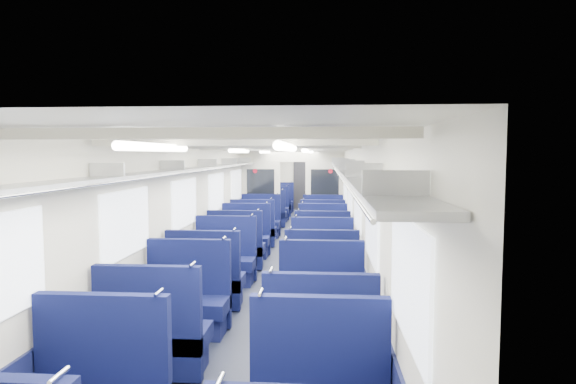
{
  "coord_description": "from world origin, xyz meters",
  "views": [
    {
      "loc": [
        0.86,
        -10.5,
        2.2
      ],
      "look_at": [
        -0.02,
        1.15,
        1.29
      ],
      "focal_mm": 30.21,
      "sensor_mm": 36.0,
      "label": 1
    }
  ],
  "objects_px": {
    "seat_13": "(322,251)",
    "seat_8": "(206,283)",
    "seat_11": "(322,265)",
    "seat_14": "(245,240)",
    "seat_22": "(273,210)",
    "seat_16": "(253,231)",
    "seat_21": "(323,215)",
    "seat_12": "(236,250)",
    "seat_18": "(260,224)",
    "seat_7": "(321,306)",
    "bulkhead": "(293,190)",
    "seat_6": "(187,304)",
    "seat_20": "(268,215)",
    "seat_5": "(320,351)",
    "seat_15": "(323,240)",
    "seat_10": "(225,262)",
    "seat_17": "(323,232)",
    "seat_25": "(323,207)",
    "seat_4": "(154,339)",
    "seat_26": "(279,203)",
    "seat_9": "(322,282)",
    "seat_23": "(323,211)",
    "end_door": "(303,184)",
    "seat_19": "(323,225)"
  },
  "relations": [
    {
      "from": "seat_6",
      "to": "seat_20",
      "type": "relative_size",
      "value": 1.0
    },
    {
      "from": "seat_16",
      "to": "seat_21",
      "type": "height_order",
      "value": "same"
    },
    {
      "from": "seat_9",
      "to": "seat_17",
      "type": "xyz_separation_m",
      "value": [
        0.0,
        4.54,
        0.0
      ]
    },
    {
      "from": "seat_14",
      "to": "seat_8",
      "type": "bearing_deg",
      "value": -90.0
    },
    {
      "from": "end_door",
      "to": "seat_13",
      "type": "relative_size",
      "value": 1.7
    },
    {
      "from": "seat_4",
      "to": "seat_10",
      "type": "bearing_deg",
      "value": 90.0
    },
    {
      "from": "seat_6",
      "to": "seat_16",
      "type": "relative_size",
      "value": 1.0
    },
    {
      "from": "seat_14",
      "to": "bulkhead",
      "type": "bearing_deg",
      "value": 74.17
    },
    {
      "from": "seat_10",
      "to": "seat_20",
      "type": "distance_m",
      "value": 6.5
    },
    {
      "from": "seat_9",
      "to": "seat_11",
      "type": "xyz_separation_m",
      "value": [
        0.0,
        1.07,
        0.0
      ]
    },
    {
      "from": "seat_5",
      "to": "seat_14",
      "type": "distance_m",
      "value": 6.04
    },
    {
      "from": "seat_18",
      "to": "seat_25",
      "type": "bearing_deg",
      "value": 68.23
    },
    {
      "from": "end_door",
      "to": "seat_23",
      "type": "relative_size",
      "value": 1.7
    },
    {
      "from": "seat_21",
      "to": "seat_23",
      "type": "xyz_separation_m",
      "value": [
        0.0,
        1.04,
        0.0
      ]
    },
    {
      "from": "bulkhead",
      "to": "seat_15",
      "type": "relative_size",
      "value": 2.38
    },
    {
      "from": "seat_23",
      "to": "seat_17",
      "type": "bearing_deg",
      "value": -90.0
    },
    {
      "from": "seat_14",
      "to": "seat_25",
      "type": "height_order",
      "value": "same"
    },
    {
      "from": "seat_13",
      "to": "seat_22",
      "type": "relative_size",
      "value": 1.0
    },
    {
      "from": "seat_5",
      "to": "seat_8",
      "type": "bearing_deg",
      "value": 125.71
    },
    {
      "from": "seat_20",
      "to": "seat_26",
      "type": "xyz_separation_m",
      "value": [
        0.0,
        3.62,
        0.0
      ]
    },
    {
      "from": "seat_7",
      "to": "seat_22",
      "type": "height_order",
      "value": "same"
    },
    {
      "from": "seat_17",
      "to": "seat_25",
      "type": "distance_m",
      "value": 5.4
    },
    {
      "from": "seat_9",
      "to": "seat_10",
      "type": "xyz_separation_m",
      "value": [
        -1.66,
        1.14,
        0.0
      ]
    },
    {
      "from": "seat_11",
      "to": "seat_14",
      "type": "bearing_deg",
      "value": 126.56
    },
    {
      "from": "seat_18",
      "to": "seat_22",
      "type": "distance_m",
      "value": 3.15
    },
    {
      "from": "seat_6",
      "to": "seat_9",
      "type": "relative_size",
      "value": 1.0
    },
    {
      "from": "seat_12",
      "to": "seat_18",
      "type": "xyz_separation_m",
      "value": [
        0.0,
        3.55,
        0.0
      ]
    },
    {
      "from": "seat_16",
      "to": "seat_21",
      "type": "xyz_separation_m",
      "value": [
        1.66,
        3.25,
        0.0
      ]
    },
    {
      "from": "seat_12",
      "to": "seat_14",
      "type": "bearing_deg",
      "value": 90.0
    },
    {
      "from": "seat_18",
      "to": "seat_20",
      "type": "xyz_separation_m",
      "value": [
        0.0,
        1.86,
        0.0
      ]
    },
    {
      "from": "seat_15",
      "to": "seat_21",
      "type": "relative_size",
      "value": 1.0
    },
    {
      "from": "seat_13",
      "to": "seat_8",
      "type": "bearing_deg",
      "value": -123.86
    },
    {
      "from": "seat_17",
      "to": "seat_18",
      "type": "relative_size",
      "value": 1.0
    },
    {
      "from": "seat_18",
      "to": "seat_21",
      "type": "relative_size",
      "value": 1.0
    },
    {
      "from": "bulkhead",
      "to": "seat_15",
      "type": "xyz_separation_m",
      "value": [
        0.83,
        -2.86,
        -0.87
      ]
    },
    {
      "from": "seat_15",
      "to": "seat_18",
      "type": "height_order",
      "value": "same"
    },
    {
      "from": "seat_4",
      "to": "seat_5",
      "type": "xyz_separation_m",
      "value": [
        1.66,
        -0.17,
        0.0
      ]
    },
    {
      "from": "seat_10",
      "to": "seat_14",
      "type": "bearing_deg",
      "value": 90.0
    },
    {
      "from": "seat_12",
      "to": "bulkhead",
      "type": "bearing_deg",
      "value": 78.29
    },
    {
      "from": "seat_25",
      "to": "seat_26",
      "type": "distance_m",
      "value": 2.12
    },
    {
      "from": "seat_13",
      "to": "seat_19",
      "type": "bearing_deg",
      "value": 90.0
    },
    {
      "from": "seat_9",
      "to": "seat_23",
      "type": "distance_m",
      "value": 8.79
    },
    {
      "from": "seat_13",
      "to": "seat_18",
      "type": "distance_m",
      "value": 3.87
    },
    {
      "from": "seat_7",
      "to": "bulkhead",
      "type": "bearing_deg",
      "value": 96.43
    },
    {
      "from": "seat_4",
      "to": "seat_5",
      "type": "distance_m",
      "value": 1.67
    },
    {
      "from": "seat_6",
      "to": "seat_20",
      "type": "xyz_separation_m",
      "value": [
        0.0,
        8.81,
        0.0
      ]
    },
    {
      "from": "seat_22",
      "to": "seat_26",
      "type": "distance_m",
      "value": 2.33
    },
    {
      "from": "seat_26",
      "to": "seat_15",
      "type": "bearing_deg",
      "value": -78.11
    },
    {
      "from": "bulkhead",
      "to": "seat_9",
      "type": "relative_size",
      "value": 2.38
    },
    {
      "from": "seat_12",
      "to": "seat_13",
      "type": "bearing_deg",
      "value": 1.76
    }
  ]
}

